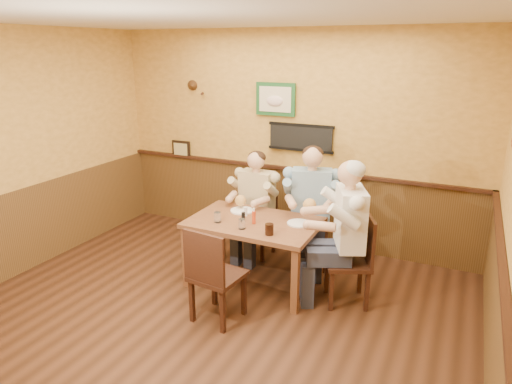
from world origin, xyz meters
TOP-DOWN VIEW (x-y plane):
  - room at (0.13, 0.17)m, footprint 5.02×5.03m
  - dining_table at (0.11, 1.17)m, footprint 1.40×0.90m
  - chair_back_left at (-0.17, 1.85)m, footprint 0.41×0.41m
  - chair_back_right at (0.53, 1.84)m, footprint 0.54×0.54m
  - chair_right_end at (1.16, 1.21)m, footprint 0.58×0.58m
  - chair_near_side at (0.10, 0.37)m, footprint 0.49×0.49m
  - diner_tan_shirt at (-0.17, 1.85)m, footprint 0.59×0.59m
  - diner_blue_polo at (0.53, 1.84)m, footprint 0.77×0.77m
  - diner_white_elder at (1.16, 1.21)m, footprint 0.83×0.83m
  - water_glass_left at (-0.23, 0.96)m, footprint 0.09×0.09m
  - water_glass_mid at (0.10, 0.90)m, footprint 0.09×0.09m
  - cola_tumbler at (0.42, 0.88)m, footprint 0.10×0.10m
  - hot_sauce_bottle at (0.15, 1.09)m, footprint 0.05×0.05m
  - salt_shaker at (-0.04, 1.27)m, footprint 0.04×0.04m
  - pepper_shaker at (0.01, 1.11)m, footprint 0.05×0.05m
  - plate_far_left at (-0.14, 1.38)m, footprint 0.35×0.35m
  - plate_far_right at (0.59, 1.29)m, footprint 0.31×0.31m

SIDE VIEW (x-z plane):
  - chair_back_left at x=-0.17m, z-range 0.00..0.86m
  - chair_back_right at x=0.53m, z-range 0.00..0.94m
  - chair_right_end at x=1.16m, z-range 0.00..0.96m
  - chair_near_side at x=0.10m, z-range 0.00..0.97m
  - diner_tan_shirt at x=-0.17m, z-range 0.00..1.22m
  - dining_table at x=0.11m, z-range 0.28..1.03m
  - diner_blue_polo at x=0.53m, z-range 0.00..1.34m
  - diner_white_elder at x=1.16m, z-range 0.00..1.37m
  - plate_far_right at x=0.59m, z-range 0.75..0.77m
  - plate_far_left at x=-0.14m, z-range 0.75..0.77m
  - pepper_shaker at x=0.01m, z-range 0.75..0.85m
  - salt_shaker at x=-0.04m, z-range 0.75..0.85m
  - water_glass_mid at x=0.10m, z-range 0.75..0.86m
  - water_glass_left at x=-0.23m, z-range 0.75..0.86m
  - cola_tumbler at x=0.42m, z-range 0.75..0.86m
  - hot_sauce_bottle at x=0.15m, z-range 0.75..0.91m
  - room at x=0.13m, z-range 0.28..3.09m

